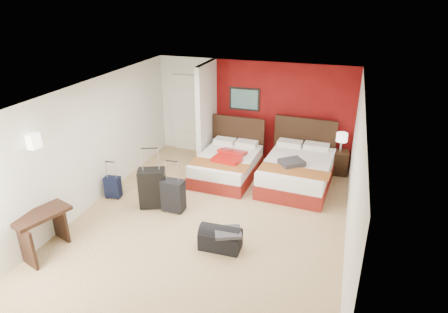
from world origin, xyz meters
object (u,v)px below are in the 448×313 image
at_px(nightstand, 339,162).
at_px(duffel_bag, 220,239).
at_px(suitcase_black, 153,189).
at_px(suitcase_navy, 113,188).
at_px(table_lamp, 341,142).
at_px(bed_right, 297,173).
at_px(bed_left, 227,166).
at_px(suitcase_charcoal, 173,197).
at_px(desk, 44,233).
at_px(red_suitcase_open, 230,156).

xyz_separation_m(nightstand, duffel_bag, (-1.77, -3.66, -0.11)).
relative_size(suitcase_black, suitcase_navy, 1.77).
xyz_separation_m(table_lamp, suitcase_black, (-3.50, -2.76, -0.40)).
relative_size(bed_right, duffel_bag, 2.90).
height_order(suitcase_black, suitcase_navy, suitcase_black).
height_order(bed_left, suitcase_black, suitcase_black).
distance_m(nightstand, suitcase_navy, 5.22).
xyz_separation_m(suitcase_charcoal, duffel_bag, (1.27, -0.88, -0.14)).
bearing_deg(suitcase_navy, duffel_bag, -28.09).
height_order(bed_right, duffel_bag, bed_right).
xyz_separation_m(duffel_bag, desk, (-2.76, -0.98, 0.20)).
distance_m(red_suitcase_open, desk, 4.13).
xyz_separation_m(red_suitcase_open, table_lamp, (2.38, 1.12, 0.20)).
xyz_separation_m(suitcase_navy, desk, (-0.05, -1.96, 0.15)).
height_order(nightstand, suitcase_charcoal, suitcase_charcoal).
bearing_deg(suitcase_navy, nightstand, 22.70).
relative_size(suitcase_navy, duffel_bag, 0.64).
bearing_deg(table_lamp, suitcase_black, -141.75).
bearing_deg(duffel_bag, nightstand, 63.61).
xyz_separation_m(bed_right, table_lamp, (0.86, 0.92, 0.49)).
xyz_separation_m(red_suitcase_open, desk, (-2.14, -3.52, -0.22)).
distance_m(bed_left, red_suitcase_open, 0.35).
bearing_deg(suitcase_charcoal, table_lamp, 44.02).
bearing_deg(suitcase_black, bed_left, 37.69).
bearing_deg(bed_right, bed_left, -172.49).
height_order(suitcase_charcoal, suitcase_navy, suitcase_charcoal).
distance_m(bed_right, suitcase_charcoal, 2.86).
xyz_separation_m(suitcase_black, desk, (-1.03, -1.89, -0.02)).
bearing_deg(suitcase_navy, desk, -99.64).
relative_size(red_suitcase_open, table_lamp, 1.82).
relative_size(bed_right, desk, 2.24).
relative_size(nightstand, suitcase_navy, 1.27).
bearing_deg(red_suitcase_open, nightstand, 34.30).
height_order(bed_left, bed_right, bed_right).
xyz_separation_m(bed_left, suitcase_charcoal, (-0.56, -1.76, 0.05)).
relative_size(bed_left, red_suitcase_open, 2.20).
xyz_separation_m(table_lamp, suitcase_navy, (-4.48, -2.68, -0.57)).
bearing_deg(suitcase_charcoal, suitcase_black, 178.55).
bearing_deg(nightstand, duffel_bag, -119.95).
distance_m(table_lamp, desk, 6.50).
bearing_deg(suitcase_navy, bed_right, 17.74).
height_order(bed_right, suitcase_charcoal, suitcase_charcoal).
bearing_deg(red_suitcase_open, bed_right, 16.59).
bearing_deg(red_suitcase_open, duffel_bag, -67.40).
xyz_separation_m(bed_right, red_suitcase_open, (-1.52, -0.20, 0.29)).
xyz_separation_m(bed_left, desk, (-2.04, -3.62, 0.10)).
relative_size(nightstand, suitcase_charcoal, 0.89).
bearing_deg(duffel_bag, bed_left, 104.50).
xyz_separation_m(bed_left, suitcase_navy, (-2.00, -1.66, -0.05)).
distance_m(table_lamp, suitcase_navy, 5.25).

